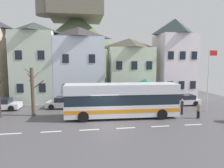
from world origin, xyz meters
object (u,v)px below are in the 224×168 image
at_px(transit_bus, 122,101).
at_px(parked_car_02, 0,104).
at_px(townhouse_02, 79,64).
at_px(townhouse_04, 174,59).
at_px(pedestrian_00, 168,103).
at_px(public_bench, 144,100).
at_px(pedestrian_03, 182,106).
at_px(townhouse_01, 35,63).
at_px(parked_car_00, 182,100).
at_px(bus_shelter, 145,83).
at_px(townhouse_03, 129,69).
at_px(hilltop_castle, 77,48).
at_px(pedestrian_02, 198,110).
at_px(parked_car_01, 65,102).
at_px(pedestrian_01, 175,103).
at_px(bare_tree_02, 33,91).
at_px(flagpole, 209,76).

distance_m(transit_bus, parked_car_02, 14.03).
relative_size(townhouse_02, townhouse_04, 0.87).
xyz_separation_m(townhouse_04, pedestrian_00, (-4.23, -7.84, -4.93)).
bearing_deg(public_bench, townhouse_04, 32.49).
distance_m(transit_bus, pedestrian_03, 6.54).
bearing_deg(townhouse_01, townhouse_04, -0.54).
distance_m(transit_bus, public_bench, 7.38).
height_order(townhouse_04, parked_car_00, townhouse_04).
bearing_deg(bus_shelter, transit_bus, -131.96).
height_order(townhouse_01, pedestrian_00, townhouse_01).
distance_m(townhouse_02, pedestrian_03, 14.73).
xyz_separation_m(townhouse_03, hilltop_castle, (-7.93, 18.82, 4.22)).
bearing_deg(pedestrian_02, hilltop_castle, 111.94).
bearing_deg(pedestrian_02, parked_car_01, 153.90).
distance_m(pedestrian_01, bare_tree_02, 15.40).
bearing_deg(hilltop_castle, pedestrian_01, -66.79).
height_order(pedestrian_00, pedestrian_03, pedestrian_00).
bearing_deg(townhouse_02, hilltop_castle, 92.20).
relative_size(hilltop_castle, bare_tree_02, 7.73).
bearing_deg(pedestrian_02, transit_bus, 168.86).
bearing_deg(parked_car_01, flagpole, 172.36).
bearing_deg(townhouse_01, pedestrian_01, -24.86).
bearing_deg(parked_car_00, public_bench, -16.93).
distance_m(townhouse_02, bus_shelter, 9.80).
bearing_deg(hilltop_castle, pedestrian_02, -68.06).
xyz_separation_m(townhouse_04, parked_car_02, (-22.82, -4.39, -5.22)).
xyz_separation_m(townhouse_04, hilltop_castle, (-14.68, 19.21, 2.77)).
height_order(parked_car_00, pedestrian_01, pedestrian_01).
xyz_separation_m(bus_shelter, pedestrian_02, (3.54, -5.58, -2.06)).
bearing_deg(transit_bus, pedestrian_02, -9.27).
height_order(townhouse_04, bus_shelter, townhouse_04).
height_order(bus_shelter, pedestrian_03, bus_shelter).
distance_m(townhouse_04, hilltop_castle, 24.33).
distance_m(townhouse_04, pedestrian_00, 10.18).
xyz_separation_m(parked_car_02, bare_tree_02, (4.29, -3.14, 1.87)).
bearing_deg(parked_car_01, townhouse_04, -156.85).
relative_size(pedestrian_02, pedestrian_03, 0.94).
relative_size(transit_bus, pedestrian_02, 7.37).
height_order(townhouse_04, hilltop_castle, hilltop_castle).
distance_m(townhouse_01, bus_shelter, 15.02).
xyz_separation_m(townhouse_02, flagpole, (13.93, -8.63, -1.17)).
height_order(transit_bus, parked_car_00, transit_bus).
bearing_deg(bus_shelter, pedestrian_02, -57.59).
bearing_deg(transit_bus, pedestrian_00, 18.61).
bearing_deg(pedestrian_02, townhouse_03, 110.38).
relative_size(townhouse_01, bare_tree_02, 2.19).
bearing_deg(parked_car_01, townhouse_01, -41.42).
bearing_deg(parked_car_01, pedestrian_01, 173.48).
bearing_deg(public_bench, pedestrian_03, -68.00).
distance_m(townhouse_04, pedestrian_01, 9.60).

